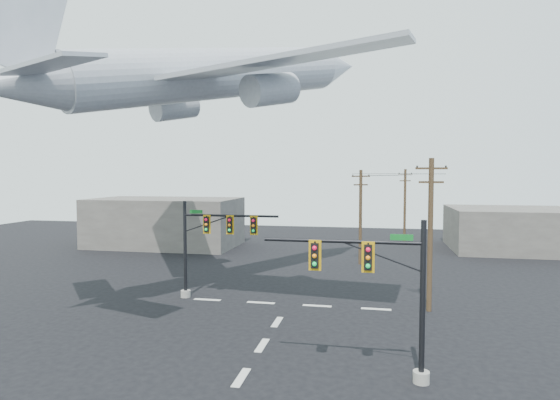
% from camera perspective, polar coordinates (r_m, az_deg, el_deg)
% --- Properties ---
extents(ground, '(120.00, 120.00, 0.00)m').
position_cam_1_polar(ground, '(22.49, -4.75, -20.78)').
color(ground, black).
rests_on(ground, ground).
extents(lane_markings, '(14.00, 21.20, 0.01)m').
position_cam_1_polar(lane_markings, '(27.29, -1.52, -16.32)').
color(lane_markings, beige).
rests_on(lane_markings, ground).
extents(signal_mast_near, '(7.37, 0.79, 7.16)m').
position_cam_1_polar(signal_mast_near, '(21.40, 12.82, -11.13)').
color(signal_mast_near, gray).
rests_on(signal_mast_near, ground).
extents(signal_mast_far, '(7.38, 0.79, 7.14)m').
position_cam_1_polar(signal_mast_far, '(34.50, -8.80, -5.28)').
color(signal_mast_far, gray).
rests_on(signal_mast_far, ground).
extents(utility_pole_a, '(2.04, 0.34, 10.17)m').
position_cam_1_polar(utility_pole_a, '(32.43, 17.85, -3.70)').
color(utility_pole_a, '#4C3520').
rests_on(utility_pole_a, ground).
extents(utility_pole_b, '(1.80, 0.91, 9.51)m').
position_cam_1_polar(utility_pole_b, '(47.65, 9.78, -1.82)').
color(utility_pole_b, '#4C3520').
rests_on(utility_pole_b, ground).
extents(utility_pole_c, '(1.88, 0.90, 9.73)m').
position_cam_1_polar(utility_pole_c, '(63.99, 14.98, -0.49)').
color(utility_pole_c, '#4C3520').
rests_on(utility_pole_c, ground).
extents(power_lines, '(7.13, 31.75, 0.24)m').
position_cam_1_polar(power_lines, '(47.89, 12.94, 3.01)').
color(power_lines, black).
extents(airliner, '(27.37, 30.10, 9.69)m').
position_cam_1_polar(airliner, '(36.08, -7.48, 14.87)').
color(airliner, '#AEB2BB').
extents(building_left, '(18.00, 10.00, 6.00)m').
position_cam_1_polar(building_left, '(60.78, -13.82, -2.64)').
color(building_left, '#66605A').
rests_on(building_left, ground).
extents(building_right, '(14.00, 12.00, 5.00)m').
position_cam_1_polar(building_right, '(62.27, 26.42, -3.21)').
color(building_right, '#66605A').
rests_on(building_right, ground).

